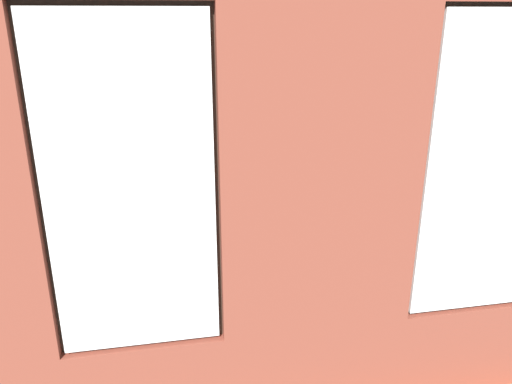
% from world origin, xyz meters
% --- Properties ---
extents(ground_plane, '(7.00, 5.66, 0.10)m').
position_xyz_m(ground_plane, '(0.00, 0.00, -0.05)').
color(ground_plane, '#99663D').
extents(brick_wall_with_windows, '(6.40, 0.30, 3.37)m').
position_xyz_m(brick_wall_with_windows, '(-0.00, 2.45, 1.65)').
color(brick_wall_with_windows, brown).
rests_on(brick_wall_with_windows, ground_plane).
extents(couch_by_window, '(1.87, 0.87, 0.80)m').
position_xyz_m(couch_by_window, '(-0.10, 1.80, 0.33)').
color(couch_by_window, black).
rests_on(couch_by_window, ground_plane).
extents(couch_left, '(0.97, 2.06, 0.80)m').
position_xyz_m(couch_left, '(-2.50, 0.45, 0.33)').
color(couch_left, black).
rests_on(couch_left, ground_plane).
extents(coffee_table, '(1.47, 0.76, 0.43)m').
position_xyz_m(coffee_table, '(0.15, -0.05, 0.38)').
color(coffee_table, tan).
rests_on(coffee_table, ground_plane).
extents(cup_ceramic, '(0.07, 0.07, 0.08)m').
position_xyz_m(cup_ceramic, '(-0.26, -0.19, 0.47)').
color(cup_ceramic, '#4C4C51').
rests_on(cup_ceramic, coffee_table).
extents(table_plant_small, '(0.13, 0.13, 0.21)m').
position_xyz_m(table_plant_small, '(0.04, 0.06, 0.54)').
color(table_plant_small, '#9E5638').
rests_on(table_plant_small, coffee_table).
extents(remote_gray, '(0.09, 0.18, 0.02)m').
position_xyz_m(remote_gray, '(0.33, -0.15, 0.44)').
color(remote_gray, '#59595B').
rests_on(remote_gray, coffee_table).
extents(media_console, '(1.20, 0.42, 0.48)m').
position_xyz_m(media_console, '(2.85, -0.53, 0.24)').
color(media_console, black).
rests_on(media_console, ground_plane).
extents(tv_flatscreen, '(1.17, 0.20, 0.80)m').
position_xyz_m(tv_flatscreen, '(2.85, -0.54, 0.89)').
color(tv_flatscreen, black).
rests_on(tv_flatscreen, media_console).
extents(papasan_chair, '(1.02, 1.02, 0.66)m').
position_xyz_m(papasan_chair, '(0.48, -1.46, 0.43)').
color(papasan_chair, olive).
rests_on(papasan_chair, ground_plane).
extents(potted_plant_near_tv, '(0.76, 0.80, 1.18)m').
position_xyz_m(potted_plant_near_tv, '(2.30, 0.52, 0.53)').
color(potted_plant_near_tv, gray).
rests_on(potted_plant_near_tv, ground_plane).
extents(potted_plant_foreground_right, '(0.58, 0.58, 0.90)m').
position_xyz_m(potted_plant_foreground_right, '(2.55, -1.78, 0.55)').
color(potted_plant_foreground_right, brown).
rests_on(potted_plant_foreground_right, ground_plane).
extents(potted_plant_corner_near_left, '(1.05, 1.02, 1.46)m').
position_xyz_m(potted_plant_corner_near_left, '(-2.64, -1.82, 0.76)').
color(potted_plant_corner_near_left, gray).
rests_on(potted_plant_corner_near_left, ground_plane).
extents(potted_plant_between_couches, '(0.83, 0.83, 1.03)m').
position_xyz_m(potted_plant_between_couches, '(-1.49, 1.75, 0.70)').
color(potted_plant_between_couches, beige).
rests_on(potted_plant_between_couches, ground_plane).
extents(potted_plant_mid_room_small, '(0.27, 0.27, 0.51)m').
position_xyz_m(potted_plant_mid_room_small, '(-0.90, -0.57, 0.34)').
color(potted_plant_mid_room_small, beige).
rests_on(potted_plant_mid_room_small, ground_plane).
extents(potted_plant_by_left_couch, '(0.43, 0.43, 0.69)m').
position_xyz_m(potted_plant_by_left_couch, '(-2.10, -1.01, 0.48)').
color(potted_plant_by_left_couch, gray).
rests_on(potted_plant_by_left_couch, ground_plane).
extents(potted_plant_beside_window_right, '(0.51, 0.51, 0.79)m').
position_xyz_m(potted_plant_beside_window_right, '(1.96, 1.90, 0.54)').
color(potted_plant_beside_window_right, beige).
rests_on(potted_plant_beside_window_right, ground_plane).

